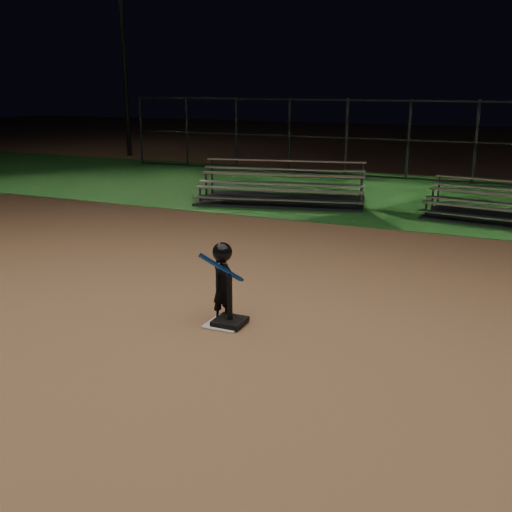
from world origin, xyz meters
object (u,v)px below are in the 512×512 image
Objects in this scene: child_batter at (223,280)px; bleacher_right at (507,214)px; home_plate at (225,324)px; batting_tee at (230,315)px; bleacher_left at (281,194)px; light_pole_left at (122,32)px.

child_batter is 8.31m from bleacher_right.
batting_tee is at bearing 15.55° from home_plate.
home_plate is 8.22m from bleacher_left.
light_pole_left is (-12.00, 14.94, 4.93)m from home_plate.
bleacher_left is at bearing -35.99° from light_pole_left.
home_plate is at bearing -133.82° from child_batter.
bleacher_left is 1.23× the size of bleacher_right.
child_batter is 0.28× the size of bleacher_right.
bleacher_right is (3.13, 7.78, 0.17)m from home_plate.
light_pole_left reaches higher than batting_tee.
child_batter is at bearing 122.75° from home_plate.
bleacher_left is 0.55× the size of light_pole_left.
home_plate is 0.05× the size of light_pole_left.
home_plate is 0.14m from batting_tee.
home_plate is at bearing -85.90° from bleacher_left.
bleacher_left is 5.42m from bleacher_right.
home_plate is at bearing -164.45° from batting_tee.
child_batter is at bearing -104.48° from bleacher_right.
child_batter is at bearing -86.20° from bleacher_left.
child_batter is 0.23× the size of bleacher_left.
child_batter is 0.13× the size of light_pole_left.
home_plate is 8.39m from bleacher_right.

